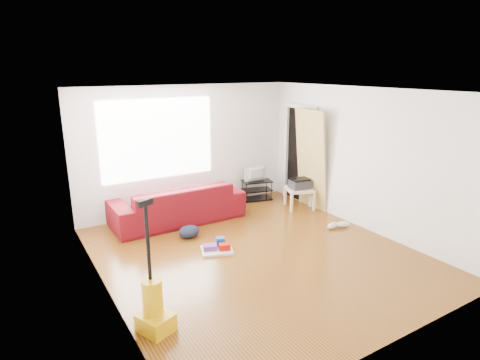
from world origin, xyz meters
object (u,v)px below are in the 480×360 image
tv_stand (257,190)px  backpack (189,237)px  sofa (178,221)px  cleaning_tray (217,248)px  vacuum (154,307)px  side_table (300,191)px  bucket (232,215)px

tv_stand → backpack: 2.39m
sofa → cleaning_tray: sofa is taller
vacuum → side_table: bearing=9.0°
sofa → vacuum: (-1.52, -2.92, 0.28)m
sofa → bucket: (1.02, -0.29, 0.00)m
tv_stand → cleaning_tray: tv_stand is taller
side_table → sofa: bearing=165.6°
side_table → backpack: 2.61m
tv_stand → sofa: bearing=-158.0°
bucket → backpack: 1.28m
side_table → bucket: side_table is taller
cleaning_tray → backpack: cleaning_tray is taller
backpack → side_table: bearing=-8.0°
sofa → side_table: bearing=165.6°
side_table → bucket: 1.50m
side_table → backpack: side_table is taller
side_table → bucket: (-1.42, 0.34, -0.35)m
sofa → cleaning_tray: (0.01, -1.54, 0.05)m
side_table → vacuum: 4.57m
cleaning_tray → backpack: (-0.16, 0.72, -0.05)m
backpack → vacuum: size_ratio=0.25×
tv_stand → side_table: 1.01m
backpack → vacuum: 2.53m
vacuum → bucket: bearing=24.9°
tv_stand → side_table: tv_stand is taller
side_table → vacuum: vacuum is taller
bucket → vacuum: 3.66m
vacuum → sofa: bearing=41.3°
tv_stand → bucket: 1.13m
sofa → cleaning_tray: size_ratio=4.20×
side_table → vacuum: size_ratio=0.44×
tv_stand → backpack: (-2.12, -1.09, -0.22)m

